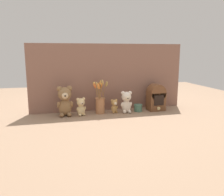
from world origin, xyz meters
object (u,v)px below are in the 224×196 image
object	(u,v)px
teddy_bear_large	(65,100)
teddy_bear_tiny	(114,106)
flower_vase	(100,102)
vintage_radio	(156,97)
decorative_tin_tall	(138,108)
teddy_bear_small	(81,106)
teddy_bear_medium	(126,101)

from	to	relation	value
teddy_bear_large	teddy_bear_tiny	world-z (taller)	teddy_bear_large
flower_vase	vintage_radio	world-z (taller)	flower_vase
teddy_bear_large	decorative_tin_tall	world-z (taller)	teddy_bear_large
teddy_bear_large	teddy_bear_small	bearing A→B (deg)	-7.71
teddy_bear_tiny	flower_vase	size ratio (longest dim) A/B	0.41
teddy_bear_small	flower_vase	xyz separation A→B (m)	(0.19, 0.03, 0.02)
teddy_bear_medium	decorative_tin_tall	bearing A→B (deg)	9.38
teddy_bear_large	flower_vase	xyz separation A→B (m)	(0.33, 0.01, -0.03)
teddy_bear_small	teddy_bear_medium	bearing A→B (deg)	-0.25
teddy_bear_medium	vintage_radio	world-z (taller)	vintage_radio
teddy_bear_medium	teddy_bear_small	distance (m)	0.45
teddy_bear_medium	vintage_radio	bearing A→B (deg)	3.87
teddy_bear_medium	decorative_tin_tall	size ratio (longest dim) A/B	2.53
teddy_bear_small	flower_vase	world-z (taller)	flower_vase
teddy_bear_medium	flower_vase	size ratio (longest dim) A/B	0.64
teddy_bear_large	vintage_radio	distance (m)	0.91
teddy_bear_medium	vintage_radio	distance (m)	0.32
vintage_radio	decorative_tin_tall	world-z (taller)	vintage_radio
decorative_tin_tall	teddy_bear_tiny	bearing A→B (deg)	-179.92
teddy_bear_large	teddy_bear_medium	world-z (taller)	teddy_bear_large
teddy_bear_small	vintage_radio	xyz separation A→B (m)	(0.77, 0.02, 0.05)
teddy_bear_medium	decorative_tin_tall	xyz separation A→B (m)	(0.13, 0.02, -0.08)
teddy_bear_medium	teddy_bear_tiny	xyz separation A→B (m)	(-0.12, 0.02, -0.04)
decorative_tin_tall	teddy_bear_medium	bearing A→B (deg)	-170.62
teddy_bear_small	decorative_tin_tall	world-z (taller)	teddy_bear_small
teddy_bear_medium	vintage_radio	xyz separation A→B (m)	(0.32, 0.02, 0.02)
flower_vase	decorative_tin_tall	size ratio (longest dim) A/B	3.98
flower_vase	decorative_tin_tall	world-z (taller)	flower_vase
teddy_bear_small	decorative_tin_tall	bearing A→B (deg)	1.96
vintage_radio	decorative_tin_tall	size ratio (longest dim) A/B	3.16
teddy_bear_small	teddy_bear_tiny	distance (m)	0.33
decorative_tin_tall	vintage_radio	bearing A→B (deg)	0.06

